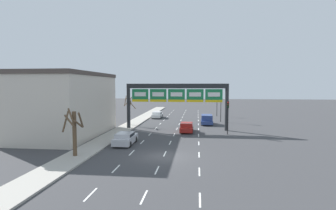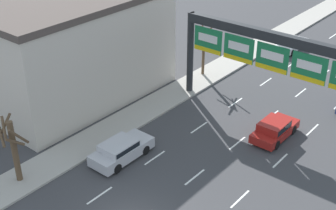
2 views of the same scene
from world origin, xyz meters
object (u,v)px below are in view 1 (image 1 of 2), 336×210
at_px(car_silver, 125,138).
at_px(tree_bare_second, 74,130).
at_px(traffic_light_near_gantry, 217,103).
at_px(traffic_light_far_end, 228,111).
at_px(car_red, 187,127).
at_px(sign_gantry, 177,94).
at_px(suv_blue, 207,119).
at_px(tree_bare_closest, 128,109).
at_px(traffic_light_mid_block, 221,103).
at_px(car_white, 157,115).

xyz_separation_m(car_silver, tree_bare_second, (-3.19, -5.72, 1.83)).
height_order(traffic_light_near_gantry, traffic_light_far_end, traffic_light_far_end).
relative_size(car_red, traffic_light_near_gantry, 1.01).
bearing_deg(traffic_light_near_gantry, traffic_light_far_end, -90.34).
height_order(sign_gantry, suv_blue, sign_gantry).
relative_size(car_red, tree_bare_closest, 0.87).
distance_m(car_silver, tree_bare_second, 6.80).
xyz_separation_m(suv_blue, car_red, (-3.12, -7.84, -0.19)).
bearing_deg(suv_blue, sign_gantry, -128.47).
height_order(car_red, traffic_light_far_end, traffic_light_far_end).
relative_size(car_red, traffic_light_mid_block, 0.86).
xyz_separation_m(suv_blue, traffic_light_far_end, (2.48, -9.08, 2.31)).
bearing_deg(car_silver, traffic_light_far_end, 31.75).
relative_size(sign_gantry, car_white, 3.43).
relative_size(traffic_light_near_gantry, traffic_light_far_end, 0.92).
relative_size(car_silver, car_white, 1.00).
height_order(sign_gantry, car_white, sign_gantry).
bearing_deg(car_red, tree_bare_closest, 151.77).
relative_size(car_white, tree_bare_second, 1.01).
height_order(suv_blue, tree_bare_second, tree_bare_second).
bearing_deg(suv_blue, car_silver, -120.17).
xyz_separation_m(car_silver, traffic_light_near_gantry, (12.25, 29.11, 2.24)).
bearing_deg(tree_bare_closest, suv_blue, 10.81).
bearing_deg(traffic_light_far_end, car_silver, -148.25).
bearing_deg(car_white, traffic_light_mid_block, -19.65).
relative_size(sign_gantry, car_red, 3.66).
relative_size(sign_gantry, car_silver, 3.44).
bearing_deg(traffic_light_far_end, tree_bare_second, -139.19).
relative_size(suv_blue, traffic_light_near_gantry, 1.04).
bearing_deg(car_red, suv_blue, 68.31).
relative_size(car_white, car_red, 1.07).
height_order(suv_blue, traffic_light_near_gantry, traffic_light_near_gantry).
relative_size(car_white, traffic_light_far_end, 0.99).
distance_m(sign_gantry, tree_bare_second, 18.48).
relative_size(suv_blue, tree_bare_second, 0.97).
relative_size(traffic_light_mid_block, tree_bare_second, 1.11).
height_order(car_red, tree_bare_second, tree_bare_second).
bearing_deg(car_red, sign_gantry, 129.85).
bearing_deg(tree_bare_second, traffic_light_near_gantry, 66.09).
xyz_separation_m(sign_gantry, suv_blue, (4.71, 5.93, -4.40)).
distance_m(sign_gantry, traffic_light_far_end, 8.13).
distance_m(sign_gantry, car_white, 15.62).
height_order(car_red, tree_bare_closest, tree_bare_closest).
distance_m(car_white, traffic_light_far_end, 21.27).
bearing_deg(tree_bare_closest, car_white, 72.94).
distance_m(car_red, traffic_light_mid_block, 13.13).
bearing_deg(traffic_light_far_end, sign_gantry, 156.35).
bearing_deg(car_white, traffic_light_near_gantry, 19.66).
bearing_deg(traffic_light_near_gantry, tree_bare_second, -113.91).
bearing_deg(tree_bare_closest, traffic_light_near_gantry, 43.77).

